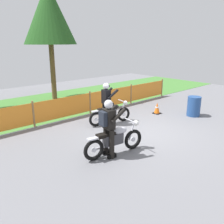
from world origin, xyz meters
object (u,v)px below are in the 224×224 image
object	(u,v)px
rider_trailing	(106,102)
spare_drum	(194,106)
rider_lead	(108,125)
motorcycle_trailing	(110,113)
motorcycle_lead	(115,140)
traffic_cone	(157,108)

from	to	relation	value
rider_trailing	spare_drum	size ratio (longest dim) A/B	1.92
rider_lead	rider_trailing	distance (m)	2.79
spare_drum	motorcycle_trailing	bearing A→B (deg)	153.74
motorcycle_lead	motorcycle_trailing	world-z (taller)	motorcycle_lead
rider_trailing	spare_drum	world-z (taller)	rider_trailing
motorcycle_trailing	rider_trailing	size ratio (longest dim) A/B	1.11
traffic_cone	spare_drum	world-z (taller)	spare_drum
motorcycle_trailing	spare_drum	world-z (taller)	motorcycle_trailing
rider_lead	traffic_cone	xyz separation A→B (m)	(4.49, 1.70, -0.69)
motorcycle_trailing	rider_lead	xyz separation A→B (m)	(-1.96, -2.11, 0.52)
rider_trailing	traffic_cone	world-z (taller)	rider_trailing
traffic_cone	rider_trailing	bearing A→B (deg)	170.81
rider_lead	motorcycle_lead	bearing A→B (deg)	0.51
motorcycle_trailing	rider_lead	size ratio (longest dim) A/B	1.11
spare_drum	traffic_cone	bearing A→B (deg)	125.71
motorcycle_lead	rider_trailing	bearing A→B (deg)	63.35
rider_trailing	traffic_cone	bearing A→B (deg)	2.10
rider_trailing	motorcycle_trailing	bearing A→B (deg)	0.57
rider_lead	spare_drum	distance (m)	5.47
motorcycle_trailing	motorcycle_lead	bearing A→B (deg)	-117.86
motorcycle_trailing	spare_drum	xyz separation A→B (m)	(3.48, -1.72, 0.00)
motorcycle_trailing	rider_lead	distance (m)	2.92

